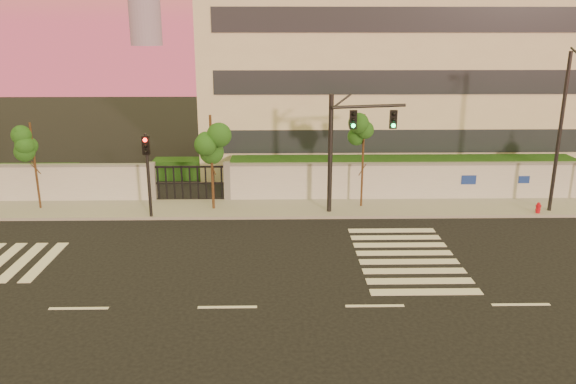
# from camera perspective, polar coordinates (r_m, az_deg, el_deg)

# --- Properties ---
(ground) EXTENTS (120.00, 120.00, 0.00)m
(ground) POSITION_cam_1_polar(r_m,az_deg,el_deg) (19.45, -6.18, -11.57)
(ground) COLOR black
(ground) RESTS_ON ground
(sidewalk) EXTENTS (60.00, 3.00, 0.15)m
(sidewalk) POSITION_cam_1_polar(r_m,az_deg,el_deg) (29.09, -4.42, -1.70)
(sidewalk) COLOR gray
(sidewalk) RESTS_ON ground
(perimeter_wall) EXTENTS (60.00, 0.36, 2.20)m
(perimeter_wall) POSITION_cam_1_polar(r_m,az_deg,el_deg) (30.24, -4.11, 0.98)
(perimeter_wall) COLOR #B2B4B9
(perimeter_wall) RESTS_ON ground
(hedge_row) EXTENTS (41.00, 4.25, 1.80)m
(hedge_row) POSITION_cam_1_polar(r_m,az_deg,el_deg) (32.91, -2.01, 1.83)
(hedge_row) COLOR black
(hedge_row) RESTS_ON ground
(institutional_building) EXTENTS (24.40, 12.40, 12.25)m
(institutional_building) POSITION_cam_1_polar(r_m,az_deg,el_deg) (39.87, 9.67, 11.96)
(institutional_building) COLOR beige
(institutional_building) RESTS_ON ground
(road_markings) EXTENTS (57.00, 7.62, 0.02)m
(road_markings) POSITION_cam_1_polar(r_m,az_deg,el_deg) (23.00, -9.33, -7.09)
(road_markings) COLOR silver
(road_markings) RESTS_ON ground
(street_tree_c) EXTENTS (1.31, 1.05, 4.58)m
(street_tree_c) POSITION_cam_1_polar(r_m,az_deg,el_deg) (30.85, -24.47, 4.23)
(street_tree_c) COLOR #382314
(street_tree_c) RESTS_ON ground
(street_tree_d) EXTENTS (1.65, 1.31, 4.96)m
(street_tree_d) POSITION_cam_1_polar(r_m,az_deg,el_deg) (28.23, -7.77, 5.14)
(street_tree_d) COLOR #382314
(street_tree_d) RESTS_ON ground
(street_tree_e) EXTENTS (1.33, 1.06, 4.94)m
(street_tree_e) POSITION_cam_1_polar(r_m,az_deg,el_deg) (28.64, 7.72, 5.26)
(street_tree_e) COLOR #382314
(street_tree_e) RESTS_ON ground
(traffic_signal_main) EXTENTS (3.78, 0.92, 6.02)m
(traffic_signal_main) POSITION_cam_1_polar(r_m,az_deg,el_deg) (27.62, 5.93, 5.29)
(traffic_signal_main) COLOR black
(traffic_signal_main) RESTS_ON ground
(traffic_signal_secondary) EXTENTS (0.33, 0.33, 4.28)m
(traffic_signal_secondary) POSITION_cam_1_polar(r_m,az_deg,el_deg) (27.73, -14.08, 2.62)
(traffic_signal_secondary) COLOR black
(traffic_signal_secondary) RESTS_ON ground
(streetlight_east) EXTENTS (0.50, 2.02, 8.40)m
(streetlight_east) POSITION_cam_1_polar(r_m,az_deg,el_deg) (30.36, 26.12, 6.11)
(streetlight_east) COLOR black
(streetlight_east) RESTS_ON ground
(fire_hydrant) EXTENTS (0.28, 0.26, 0.70)m
(fire_hydrant) POSITION_cam_1_polar(r_m,az_deg,el_deg) (30.72, 24.06, -1.60)
(fire_hydrant) COLOR #B60C1A
(fire_hydrant) RESTS_ON ground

